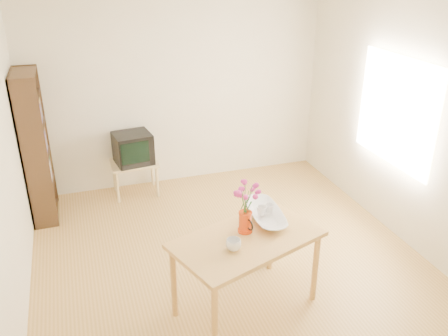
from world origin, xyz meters
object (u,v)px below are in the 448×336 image
object	(u,v)px
table	(247,247)
bowl	(266,198)
television	(133,147)
mug	(234,245)
pitcher	(245,222)

from	to	relation	value
table	bowl	xyz separation A→B (m)	(0.28, 0.27, 0.30)
bowl	television	size ratio (longest dim) A/B	0.85
table	bowl	size ratio (longest dim) A/B	3.30
mug	bowl	bearing A→B (deg)	-172.15
pitcher	television	xyz separation A→B (m)	(-0.63, 2.49, -0.17)
table	television	xyz separation A→B (m)	(-0.61, 2.60, 0.01)
pitcher	mug	size ratio (longest dim) A/B	1.63
bowl	table	bearing A→B (deg)	-136.08
pitcher	table	bearing A→B (deg)	-111.48
pitcher	television	distance (m)	2.58
table	mug	xyz separation A→B (m)	(-0.17, -0.14, 0.14)
pitcher	bowl	world-z (taller)	bowl
television	pitcher	bearing A→B (deg)	-83.44
pitcher	bowl	distance (m)	0.33
bowl	television	world-z (taller)	bowl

